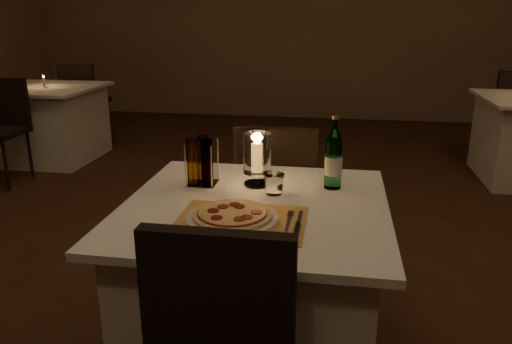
% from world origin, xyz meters
% --- Properties ---
extents(floor, '(8.00, 10.00, 0.02)m').
position_xyz_m(floor, '(0.00, 0.00, -0.01)').
color(floor, '#432515').
rests_on(floor, ground).
extents(wall_back, '(8.00, 0.02, 3.00)m').
position_xyz_m(wall_back, '(0.00, 5.01, 1.50)').
color(wall_back, '#967557').
rests_on(wall_back, ground).
extents(main_table, '(1.00, 1.00, 0.74)m').
position_xyz_m(main_table, '(0.03, -0.35, 0.37)').
color(main_table, white).
rests_on(main_table, ground).
extents(chair_far, '(0.42, 0.42, 0.90)m').
position_xyz_m(chair_far, '(0.03, 0.36, 0.55)').
color(chair_far, black).
rests_on(chair_far, ground).
extents(placemat, '(0.45, 0.34, 0.00)m').
position_xyz_m(placemat, '(0.01, -0.53, 0.74)').
color(placemat, '#C89045').
rests_on(placemat, main_table).
extents(plate, '(0.32, 0.32, 0.01)m').
position_xyz_m(plate, '(-0.02, -0.53, 0.75)').
color(plate, white).
rests_on(plate, placemat).
extents(pizza, '(0.28, 0.28, 0.02)m').
position_xyz_m(pizza, '(-0.02, -0.53, 0.77)').
color(pizza, '#D8B77F').
rests_on(pizza, plate).
extents(fork, '(0.02, 0.18, 0.00)m').
position_xyz_m(fork, '(0.17, -0.50, 0.75)').
color(fork, silver).
rests_on(fork, placemat).
extents(knife, '(0.02, 0.22, 0.01)m').
position_xyz_m(knife, '(0.21, -0.56, 0.75)').
color(knife, black).
rests_on(knife, placemat).
extents(tumbler, '(0.08, 0.08, 0.08)m').
position_xyz_m(tumbler, '(0.08, -0.23, 0.78)').
color(tumbler, white).
rests_on(tumbler, main_table).
extents(water_bottle, '(0.07, 0.07, 0.30)m').
position_xyz_m(water_bottle, '(0.31, -0.12, 0.86)').
color(water_bottle, '#5DAE73').
rests_on(water_bottle, main_table).
extents(hurricane_candle, '(0.12, 0.12, 0.22)m').
position_xyz_m(hurricane_candle, '(0.00, -0.14, 0.87)').
color(hurricane_candle, white).
rests_on(hurricane_candle, main_table).
extents(cruet_caddy, '(0.12, 0.12, 0.21)m').
position_xyz_m(cruet_caddy, '(-0.23, -0.18, 0.84)').
color(cruet_caddy, white).
rests_on(cruet_caddy, main_table).
extents(neighbor_table_left, '(1.00, 1.00, 0.74)m').
position_xyz_m(neighbor_table_left, '(-2.55, 2.44, 0.37)').
color(neighbor_table_left, white).
rests_on(neighbor_table_left, ground).
extents(neighbor_chair_la, '(0.42, 0.42, 0.90)m').
position_xyz_m(neighbor_chair_la, '(-2.55, 1.72, 0.55)').
color(neighbor_chair_la, black).
rests_on(neighbor_chair_la, ground).
extents(neighbor_chair_lb, '(0.42, 0.42, 0.90)m').
position_xyz_m(neighbor_chair_lb, '(-2.55, 3.15, 0.55)').
color(neighbor_chair_lb, black).
rests_on(neighbor_chair_lb, ground).
extents(neighbor_candle_left, '(0.03, 0.03, 0.11)m').
position_xyz_m(neighbor_candle_left, '(-2.55, 2.44, 0.79)').
color(neighbor_candle_left, white).
rests_on(neighbor_candle_left, neighbor_table_left).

